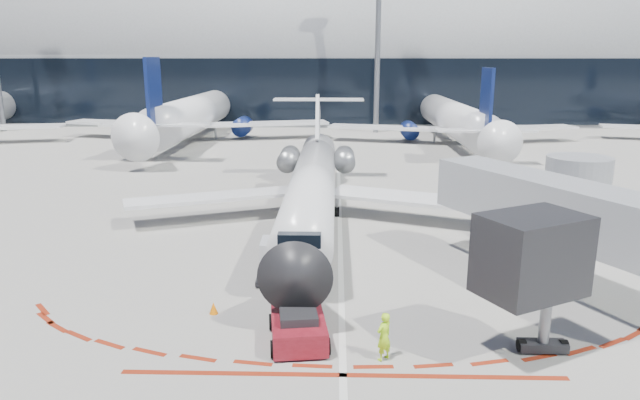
{
  "coord_description": "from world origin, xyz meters",
  "views": [
    {
      "loc": [
        -0.28,
        -27.48,
        9.68
      ],
      "look_at": [
        -1.07,
        0.95,
        2.53
      ],
      "focal_mm": 32.0,
      "sensor_mm": 36.0,
      "label": 1
    }
  ],
  "objects_px": {
    "pushback_tug": "(298,327)",
    "uld_container": "(280,261)",
    "regional_jet": "(312,184)",
    "ramp_worker": "(384,336)"
  },
  "relations": [
    {
      "from": "pushback_tug",
      "to": "uld_container",
      "type": "height_order",
      "value": "uld_container"
    },
    {
      "from": "regional_jet",
      "to": "ramp_worker",
      "type": "relative_size",
      "value": 16.82
    },
    {
      "from": "pushback_tug",
      "to": "uld_container",
      "type": "relative_size",
      "value": 2.27
    },
    {
      "from": "regional_jet",
      "to": "uld_container",
      "type": "relative_size",
      "value": 13.42
    },
    {
      "from": "regional_jet",
      "to": "pushback_tug",
      "type": "bearing_deg",
      "value": -89.59
    },
    {
      "from": "regional_jet",
      "to": "pushback_tug",
      "type": "height_order",
      "value": "regional_jet"
    },
    {
      "from": "pushback_tug",
      "to": "ramp_worker",
      "type": "bearing_deg",
      "value": -29.51
    },
    {
      "from": "regional_jet",
      "to": "uld_container",
      "type": "distance_m",
      "value": 9.56
    },
    {
      "from": "ramp_worker",
      "to": "pushback_tug",
      "type": "bearing_deg",
      "value": -63.55
    },
    {
      "from": "regional_jet",
      "to": "ramp_worker",
      "type": "distance_m",
      "value": 16.38
    }
  ]
}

